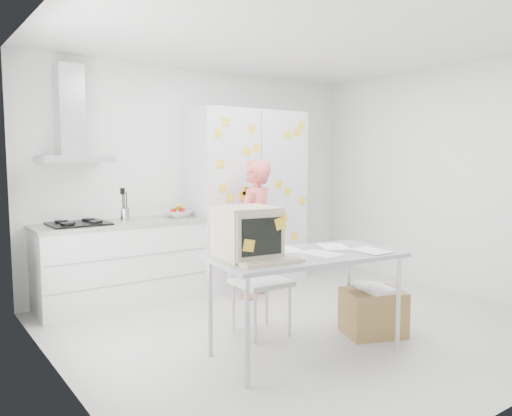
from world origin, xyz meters
TOP-DOWN VIEW (x-y plane):
  - floor at (0.00, 0.00)m, footprint 4.50×4.00m
  - walls at (0.00, 0.72)m, footprint 4.52×4.01m
  - ceiling at (0.00, 0.00)m, footprint 4.50×4.00m
  - counter_run at (-1.20, 1.70)m, footprint 1.84×0.63m
  - range_hood at (-1.65, 1.84)m, footprint 0.70×0.48m
  - tall_cabinet at (0.45, 1.67)m, footprint 1.50×0.68m
  - person at (0.15, 1.08)m, footprint 0.69×0.59m
  - desk at (-0.80, -0.47)m, footprint 1.64×0.96m
  - chair at (-0.52, 0.11)m, footprint 0.48×0.48m
  - cardboard_box at (0.31, -0.57)m, footprint 0.63×0.57m

SIDE VIEW (x-z plane):
  - floor at x=0.00m, z-range -0.02..0.00m
  - cardboard_box at x=0.31m, z-range -0.01..0.44m
  - counter_run at x=-1.20m, z-range -0.17..1.11m
  - chair at x=-0.52m, z-range 0.07..1.08m
  - person at x=0.15m, z-range 0.00..1.60m
  - desk at x=-0.80m, z-range 0.32..1.56m
  - tall_cabinet at x=0.45m, z-range 0.00..2.20m
  - walls at x=0.00m, z-range 0.00..2.70m
  - range_hood at x=-1.65m, z-range 1.45..2.46m
  - ceiling at x=0.00m, z-range 2.69..2.71m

